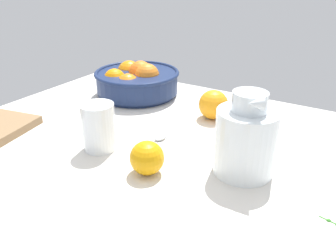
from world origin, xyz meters
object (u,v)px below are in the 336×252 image
object	(u,v)px
fruit_bowl	(136,81)
juice_pitcher	(245,144)
loose_orange_0	(147,158)
spoon	(170,134)
loose_orange_3	(250,120)
loose_orange_1	(213,105)
juice_glass	(99,129)

from	to	relation	value
fruit_bowl	juice_pitcher	world-z (taller)	juice_pitcher
fruit_bowl	loose_orange_0	distance (cm)	49.63
juice_pitcher	spoon	distance (cm)	24.02
fruit_bowl	loose_orange_0	size ratio (longest dim) A/B	3.87
spoon	fruit_bowl	bearing A→B (deg)	141.41
loose_orange_3	fruit_bowl	bearing A→B (deg)	169.55
juice_pitcher	loose_orange_0	bearing A→B (deg)	-146.33
juice_pitcher	loose_orange_3	xyz separation A→B (cm)	(-5.10, 18.99, -3.10)
juice_pitcher	spoon	size ratio (longest dim) A/B	1.28
fruit_bowl	spoon	world-z (taller)	fruit_bowl
fruit_bowl	loose_orange_1	world-z (taller)	fruit_bowl
loose_orange_1	loose_orange_3	xyz separation A→B (cm)	(12.40, -3.60, -0.61)
fruit_bowl	juice_pitcher	distance (cm)	55.58
juice_glass	loose_orange_0	bearing A→B (deg)	-10.49
loose_orange_1	juice_glass	bearing A→B (deg)	-116.91
juice_pitcher	spoon	world-z (taller)	juice_pitcher
fruit_bowl	juice_glass	xyz separation A→B (cm)	(15.25, -35.54, 0.06)
juice_glass	spoon	bearing A→B (deg)	53.20
loose_orange_1	juice_pitcher	bearing A→B (deg)	-52.25
fruit_bowl	loose_orange_1	bearing A→B (deg)	-8.08
juice_pitcher	spoon	bearing A→B (deg)	164.74
juice_glass	loose_orange_1	bearing A→B (deg)	63.09
fruit_bowl	spoon	xyz separation A→B (cm)	(26.20, -20.91, -4.71)
fruit_bowl	juice_glass	size ratio (longest dim) A/B	2.48
loose_orange_3	spoon	xyz separation A→B (cm)	(-17.25, -12.89, -3.23)
loose_orange_3	spoon	size ratio (longest dim) A/B	0.49
juice_glass	loose_orange_3	size ratio (longest dim) A/B	1.59
loose_orange_3	loose_orange_0	bearing A→B (deg)	-111.75
juice_glass	fruit_bowl	bearing A→B (deg)	113.22
fruit_bowl	juice_pitcher	bearing A→B (deg)	-29.09
fruit_bowl	loose_orange_3	world-z (taller)	fruit_bowl
juice_glass	juice_pitcher	bearing A→B (deg)	14.38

